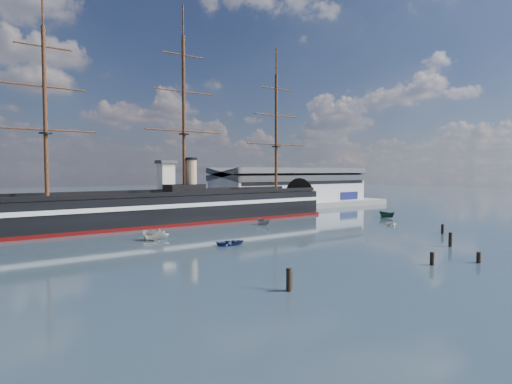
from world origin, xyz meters
TOP-DOWN VIEW (x-y plane):
  - ground at (0.00, 40.00)m, footprint 600.00×600.00m
  - quay at (10.00, 76.00)m, footprint 180.00×18.00m
  - warehouse at (58.00, 80.00)m, footprint 63.00×21.00m
  - quay_tower at (3.00, 73.00)m, footprint 5.00×5.00m
  - warship at (-1.35, 60.00)m, footprint 112.91×16.57m
  - motorboat_a at (-16.91, 35.51)m, footprint 6.94×4.91m
  - motorboat_b at (-7.28, 22.19)m, footprint 1.93×3.55m
  - motorboat_c at (15.80, 42.22)m, footprint 5.18×2.56m
  - motorboat_d at (-14.61, 37.37)m, footprint 6.55×5.95m
  - motorboat_e at (42.14, 22.24)m, footprint 1.29×2.80m
  - motorboat_f at (54.63, 33.19)m, footprint 6.13×2.33m
  - piling_near_left at (-18.61, -7.45)m, footprint 0.64×0.64m
  - piling_near_mid at (7.34, -9.70)m, footprint 0.64×0.64m
  - piling_near_right at (24.36, -3.04)m, footprint 0.64×0.64m
  - piling_far_right at (38.47, 6.60)m, footprint 0.64×0.64m
  - piling_extra at (14.42, -13.03)m, footprint 0.64×0.64m

SIDE VIEW (x-z plane):
  - ground at x=0.00m, z-range 0.00..0.00m
  - quay at x=10.00m, z-range -1.00..1.00m
  - motorboat_a at x=-16.91m, z-range -1.31..1.31m
  - motorboat_b at x=-7.28m, z-range -0.78..0.78m
  - motorboat_c at x=15.80m, z-range -0.99..0.99m
  - motorboat_d at x=-14.61m, z-range -1.14..1.14m
  - motorboat_e at x=42.14m, z-range -0.64..0.64m
  - motorboat_f at x=54.63m, z-range -1.22..1.22m
  - piling_near_left at x=-18.61m, z-range -1.71..1.71m
  - piling_near_mid at x=7.34m, z-range -1.33..1.33m
  - piling_near_right at x=24.36m, z-range -1.66..1.66m
  - piling_far_right at x=38.47m, z-range -1.38..1.38m
  - piling_extra at x=14.42m, z-range -1.19..1.19m
  - warship at x=-1.35m, z-range -22.93..31.01m
  - warehouse at x=58.00m, z-range 2.18..13.78m
  - quay_tower at x=3.00m, z-range 2.25..17.25m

